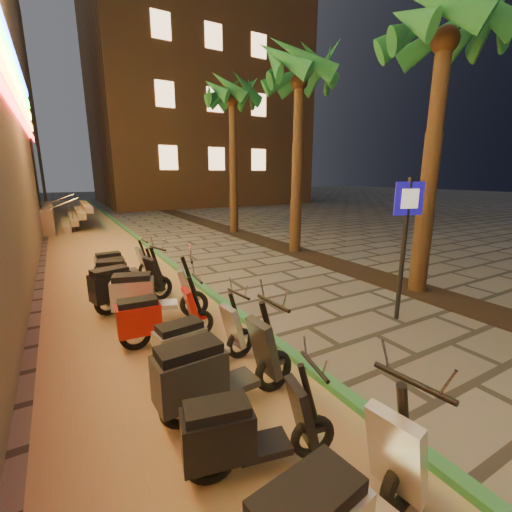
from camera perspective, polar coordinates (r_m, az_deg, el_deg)
ground at (r=5.48m, az=20.12°, el=-17.50°), size 120.00×120.00×0.00m
parking_strip at (r=13.25m, az=-24.26°, el=0.29°), size 3.40×60.00×0.01m
green_curb at (r=13.49m, az=-17.12°, el=1.31°), size 0.18×60.00×0.10m
planting_strip at (r=11.14m, az=12.57°, el=-1.11°), size 1.20×40.00×0.02m
apartment_block at (r=38.42m, az=-10.81°, el=27.92°), size 18.00×16.06×25.00m
palm_b at (r=9.26m, az=29.03°, el=29.26°), size 2.97×3.02×6.66m
palm_c at (r=12.69m, az=7.24°, el=26.92°), size 2.97×3.02×6.91m
palm_d at (r=16.93m, az=-3.97°, el=24.30°), size 2.97×3.02×7.16m
pedestrian_sign at (r=6.87m, az=23.66°, el=3.97°), size 0.58×0.19×2.70m
scooter_4 at (r=3.50m, az=-2.26°, el=-27.40°), size 1.50×0.70×1.06m
scooter_5 at (r=4.13m, az=-7.20°, el=-18.74°), size 1.80×0.63×1.27m
scooter_6 at (r=4.95m, az=-9.93°, el=-14.12°), size 1.54×0.60×1.08m
scooter_7 at (r=5.85m, az=-16.55°, el=-9.95°), size 1.57×0.55×1.11m
scooter_8 at (r=6.78m, az=-17.51°, el=-6.17°), size 1.76×0.91×1.25m
scooter_9 at (r=7.50m, az=-21.14°, el=-4.60°), size 1.75×0.90×1.24m
scooter_10 at (r=8.52m, az=-21.34°, el=-2.99°), size 1.53×0.78×1.08m
scooter_11 at (r=9.52m, az=-21.90°, el=-1.42°), size 1.52×0.53×1.07m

